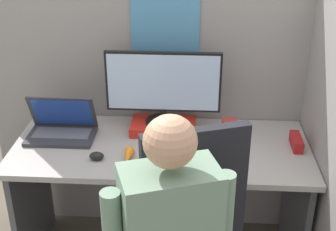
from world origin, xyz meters
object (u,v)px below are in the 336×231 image
(monitor, at_px, (163,86))
(stapler, at_px, (296,142))
(carrot_toy, at_px, (128,157))
(coffee_mug, at_px, (229,127))
(laptop, at_px, (62,129))
(paper_box, at_px, (164,127))

(monitor, distance_m, stapler, 0.73)
(stapler, relative_size, carrot_toy, 1.05)
(monitor, distance_m, coffee_mug, 0.41)
(laptop, relative_size, carrot_toy, 2.39)
(monitor, bearing_deg, stapler, -11.13)
(coffee_mug, bearing_deg, laptop, -175.51)
(laptop, relative_size, coffee_mug, 3.91)
(carrot_toy, bearing_deg, paper_box, 65.13)
(monitor, relative_size, carrot_toy, 4.11)
(stapler, distance_m, coffee_mug, 0.35)
(paper_box, xyz_separation_m, carrot_toy, (-0.15, -0.32, -0.00))
(paper_box, distance_m, laptop, 0.54)
(laptop, bearing_deg, stapler, -1.79)
(coffee_mug, bearing_deg, monitor, 175.55)
(stapler, relative_size, coffee_mug, 1.71)
(stapler, xyz_separation_m, coffee_mug, (-0.33, 0.11, 0.02))
(paper_box, xyz_separation_m, laptop, (-0.53, -0.09, 0.02))
(coffee_mug, bearing_deg, stapler, -17.80)
(monitor, height_order, coffee_mug, monitor)
(monitor, height_order, carrot_toy, monitor)
(paper_box, bearing_deg, stapler, -10.90)
(monitor, relative_size, stapler, 3.92)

